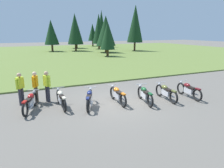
% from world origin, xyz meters
% --- Properties ---
extents(ground_plane, '(140.00, 140.00, 0.00)m').
position_xyz_m(ground_plane, '(0.00, 0.00, 0.00)').
color(ground_plane, '#605B54').
extents(grass_moorland, '(80.00, 44.00, 0.10)m').
position_xyz_m(grass_moorland, '(0.00, 26.21, 0.05)').
color(grass_moorland, '#5B7033').
rests_on(grass_moorland, ground).
extents(forest_treeline, '(38.56, 24.78, 8.79)m').
position_xyz_m(forest_treeline, '(4.69, 31.88, 4.21)').
color(forest_treeline, '#47331E').
rests_on(forest_treeline, ground).
extents(motorcycle_red, '(0.91, 2.01, 0.88)m').
position_xyz_m(motorcycle_red, '(-4.18, 0.70, 0.44)').
color(motorcycle_red, black).
rests_on(motorcycle_red, ground).
extents(motorcycle_cream, '(0.62, 2.10, 0.88)m').
position_xyz_m(motorcycle_cream, '(-2.76, 0.61, 0.44)').
color(motorcycle_cream, black).
rests_on(motorcycle_cream, ground).
extents(motorcycle_navy, '(0.99, 1.97, 0.88)m').
position_xyz_m(motorcycle_navy, '(-1.47, 0.05, 0.44)').
color(motorcycle_navy, black).
rests_on(motorcycle_navy, ground).
extents(motorcycle_orange, '(0.62, 2.10, 0.88)m').
position_xyz_m(motorcycle_orange, '(0.08, 0.04, 0.44)').
color(motorcycle_orange, black).
rests_on(motorcycle_orange, ground).
extents(motorcycle_british_green, '(0.68, 2.08, 0.88)m').
position_xyz_m(motorcycle_british_green, '(1.41, -0.51, 0.44)').
color(motorcycle_british_green, black).
rests_on(motorcycle_british_green, ground).
extents(motorcycle_olive, '(0.62, 2.10, 0.88)m').
position_xyz_m(motorcycle_olive, '(2.73, -0.58, 0.44)').
color(motorcycle_olive, black).
rests_on(motorcycle_olive, ground).
extents(motorcycle_maroon, '(0.62, 2.10, 0.88)m').
position_xyz_m(motorcycle_maroon, '(4.17, -0.78, 0.44)').
color(motorcycle_maroon, black).
rests_on(motorcycle_maroon, ground).
extents(rider_checking_bike, '(0.35, 0.51, 1.67)m').
position_xyz_m(rider_checking_bike, '(-3.26, 1.68, 0.95)').
color(rider_checking_bike, '#2D2D38').
rests_on(rider_checking_bike, ground).
extents(rider_in_hivis_vest, '(0.32, 0.53, 1.67)m').
position_xyz_m(rider_in_hivis_vest, '(-3.83, 1.80, 0.95)').
color(rider_in_hivis_vest, '#4C4233').
rests_on(rider_in_hivis_vest, ground).
extents(rider_with_back_turned, '(0.40, 0.43, 1.67)m').
position_xyz_m(rider_with_back_turned, '(-4.55, 1.77, 0.95)').
color(rider_with_back_turned, '#2D2D38').
rests_on(rider_with_back_turned, ground).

